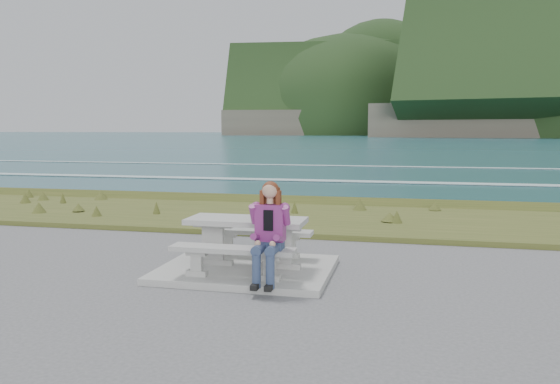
# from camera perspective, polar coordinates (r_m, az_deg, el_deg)

# --- Properties ---
(concrete_slab) EXTENTS (2.60, 2.10, 0.10)m
(concrete_slab) POSITION_cam_1_polar(r_m,az_deg,el_deg) (8.52, -3.50, -8.07)
(concrete_slab) COLOR gray
(concrete_slab) RESTS_ON ground
(picnic_table) EXTENTS (1.80, 0.75, 0.75)m
(picnic_table) POSITION_cam_1_polar(r_m,az_deg,el_deg) (8.39, -3.53, -3.88)
(picnic_table) COLOR gray
(picnic_table) RESTS_ON concrete_slab
(bench_landward) EXTENTS (1.80, 0.35, 0.45)m
(bench_landward) POSITION_cam_1_polar(r_m,az_deg,el_deg) (7.78, -4.99, -6.47)
(bench_landward) COLOR gray
(bench_landward) RESTS_ON concrete_slab
(bench_seaward) EXTENTS (1.80, 0.35, 0.45)m
(bench_seaward) POSITION_cam_1_polar(r_m,az_deg,el_deg) (9.09, -2.26, -4.55)
(bench_seaward) COLOR gray
(bench_seaward) RESTS_ON concrete_slab
(grass_verge) EXTENTS (160.00, 4.50, 0.22)m
(grass_verge) POSITION_cam_1_polar(r_m,az_deg,el_deg) (13.30, 2.64, -2.99)
(grass_verge) COLOR #3B4B1C
(grass_verge) RESTS_ON ground
(shore_drop) EXTENTS (160.00, 0.80, 2.20)m
(shore_drop) POSITION_cam_1_polar(r_m,az_deg,el_deg) (16.13, 4.51, -1.32)
(shore_drop) COLOR brown
(shore_drop) RESTS_ON ground
(ocean) EXTENTS (1600.00, 1600.00, 0.09)m
(ocean) POSITION_cam_1_polar(r_m,az_deg,el_deg) (33.31, 8.88, -0.34)
(ocean) COLOR #21545F
(ocean) RESTS_ON ground
(seated_woman) EXTENTS (0.40, 0.69, 1.39)m
(seated_woman) POSITION_cam_1_polar(r_m,az_deg,el_deg) (7.47, -1.28, -5.71)
(seated_woman) COLOR navy
(seated_woman) RESTS_ON concrete_slab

